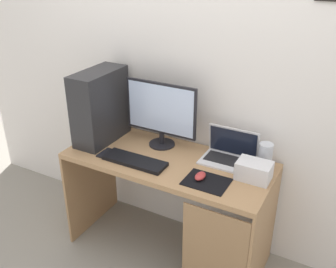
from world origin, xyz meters
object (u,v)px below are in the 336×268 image
monitor (161,113)px  keyboard (135,161)px  projector (254,171)px  speaker (265,156)px  laptop (229,155)px  cell_phone (106,153)px  mouse_left (200,176)px  pc_tower (100,106)px

monitor → keyboard: monitor is taller
projector → speaker: bearing=82.9°
keyboard → projector: bearing=13.7°
laptop → cell_phone: laptop is taller
monitor → mouse_left: 0.54m
pc_tower → cell_phone: bearing=-47.7°
pc_tower → monitor: size_ratio=0.98×
pc_tower → cell_phone: 0.34m
speaker → mouse_left: (-0.29, -0.32, -0.06)m
cell_phone → projector: bearing=10.3°
laptop → keyboard: (-0.52, -0.31, -0.03)m
monitor → keyboard: bearing=-96.4°
monitor → projector: (0.69, -0.11, -0.19)m
projector → mouse_left: size_ratio=2.08×
pc_tower → cell_phone: (0.15, -0.17, -0.25)m
projector → cell_phone: size_ratio=1.54×
monitor → mouse_left: bearing=-32.8°
projector → cell_phone: bearing=-169.7°
speaker → keyboard: bearing=-155.6°
monitor → speaker: monitor is taller
laptop → pc_tower: bearing=-171.3°
monitor → mouse_left: size_ratio=5.36×
pc_tower → projector: pc_tower is taller
keyboard → laptop: bearing=30.7°
cell_phone → laptop: bearing=22.2°
laptop → speaker: (0.22, 0.03, 0.04)m
projector → cell_phone: (-0.95, -0.17, -0.05)m
projector → monitor: bearing=170.8°
laptop → speaker: laptop is taller
pc_tower → monitor: 0.43m
monitor → laptop: monitor is taller
speaker → laptop: bearing=-173.1°
speaker → projector: 0.16m
laptop → mouse_left: laptop is taller
mouse_left → pc_tower: bearing=169.6°
cell_phone → speaker: bearing=18.9°
monitor → keyboard: 0.37m
mouse_left → monitor: bearing=147.2°
monitor → laptop: size_ratio=1.53×
monitor → projector: monitor is taller
speaker → projector: speaker is taller
mouse_left → keyboard: bearing=-177.4°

